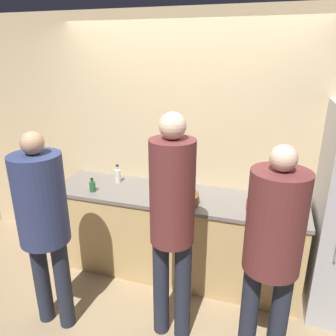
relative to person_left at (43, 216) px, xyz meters
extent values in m
plane|color=#9E8460|center=(0.77, 0.61, -1.03)|extent=(14.00, 14.00, 0.00)
cube|color=#D6BC8C|center=(0.77, 1.33, 0.27)|extent=(5.20, 0.06, 2.60)
cube|color=tan|center=(0.77, 0.99, -0.60)|extent=(2.47, 0.66, 0.85)
cube|color=slate|center=(0.77, 0.99, -0.16)|extent=(2.50, 0.69, 0.03)
cylinder|color=#232838|center=(-0.11, 0.00, -0.62)|extent=(0.13, 0.13, 0.81)
cylinder|color=#232838|center=(0.11, 0.00, -0.62)|extent=(0.13, 0.13, 0.81)
cylinder|color=navy|center=(0.00, 0.00, 0.14)|extent=(0.38, 0.38, 0.71)
sphere|color=tan|center=(0.00, 0.00, 0.58)|extent=(0.17, 0.17, 0.17)
cylinder|color=#232838|center=(0.89, 0.19, -0.58)|extent=(0.13, 0.13, 0.89)
cylinder|color=#232838|center=(1.07, 0.19, -0.58)|extent=(0.13, 0.13, 0.89)
cylinder|color=brown|center=(0.98, 0.19, 0.25)|extent=(0.33, 0.33, 0.78)
sphere|color=beige|center=(0.98, 0.19, 0.73)|extent=(0.18, 0.18, 0.18)
cylinder|color=#232838|center=(1.59, 0.18, -0.62)|extent=(0.13, 0.13, 0.81)
cylinder|color=#232838|center=(1.80, 0.18, -0.62)|extent=(0.13, 0.13, 0.81)
cylinder|color=brown|center=(1.70, 0.18, 0.14)|extent=(0.38, 0.38, 0.71)
sphere|color=beige|center=(1.70, 0.18, 0.58)|extent=(0.17, 0.17, 0.17)
cylinder|color=brown|center=(0.87, 0.80, -0.09)|extent=(0.35, 0.35, 0.10)
ellipsoid|color=yellow|center=(0.91, 0.80, -0.02)|extent=(0.15, 0.12, 0.04)
cylinder|color=#ADA393|center=(1.88, 1.09, -0.08)|extent=(0.12, 0.12, 0.12)
cylinder|color=#99754C|center=(1.87, 1.09, 0.01)|extent=(0.01, 0.05, 0.21)
cylinder|color=#99754C|center=(1.89, 1.10, 0.01)|extent=(0.03, 0.04, 0.21)
cylinder|color=#99754C|center=(1.88, 1.08, 0.01)|extent=(0.05, 0.01, 0.21)
cylinder|color=red|center=(1.50, 0.85, -0.08)|extent=(0.06, 0.06, 0.12)
cylinder|color=red|center=(1.50, 0.85, 0.00)|extent=(0.03, 0.03, 0.04)
cylinder|color=black|center=(1.50, 0.85, 0.02)|extent=(0.03, 0.03, 0.01)
cylinder|color=silver|center=(0.10, 1.09, -0.07)|extent=(0.06, 0.06, 0.14)
cylinder|color=silver|center=(0.10, 1.09, 0.02)|extent=(0.03, 0.03, 0.04)
cylinder|color=black|center=(0.10, 1.09, 0.05)|extent=(0.03, 0.03, 0.02)
cylinder|color=#236033|center=(-0.04, 0.80, -0.09)|extent=(0.06, 0.06, 0.10)
cylinder|color=#236033|center=(-0.04, 0.80, -0.02)|extent=(0.03, 0.03, 0.03)
cylinder|color=black|center=(-0.04, 0.80, 0.00)|extent=(0.03, 0.03, 0.01)
cylinder|color=white|center=(1.66, 1.18, -0.09)|extent=(0.08, 0.08, 0.09)
cylinder|color=#3D3D42|center=(0.55, 1.21, -0.09)|extent=(0.12, 0.12, 0.10)
sphere|color=#2D6B33|center=(0.55, 1.21, 0.02)|extent=(0.15, 0.15, 0.15)
camera|label=1|loc=(1.60, -1.84, 1.20)|focal=35.00mm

